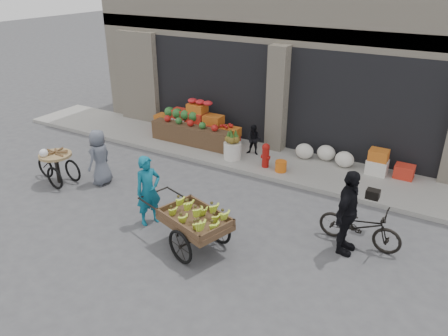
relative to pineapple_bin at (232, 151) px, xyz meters
The scene contains 15 objects.
ground 3.70m from the pineapple_bin, 78.23° to the right, with size 80.00×80.00×0.00m, color #424244.
sidewalk 0.95m from the pineapple_bin, 33.69° to the left, with size 18.00×2.20×0.12m, color gray.
building 5.41m from the pineapple_bin, 80.40° to the left, with size 14.00×6.45×7.00m.
fruit_display 1.92m from the pineapple_bin, 155.76° to the left, with size 3.10×1.12×1.24m.
pineapple_bin is the anchor object (origin of this frame).
fire_hydrant 1.11m from the pineapple_bin, ahead, with size 0.22×0.22×0.71m.
orange_bucket 1.61m from the pineapple_bin, ahead, with size 0.32×0.32×0.30m, color orange.
right_bay_goods 3.54m from the pineapple_bin, 18.10° to the left, with size 3.35×0.60×0.70m.
seated_person 0.75m from the pineapple_bin, 56.31° to the left, with size 0.45×0.35×0.93m, color black.
banana_cart 4.47m from the pineapple_bin, 70.86° to the right, with size 2.58×1.61×1.01m.
vendor_woman 3.91m from the pineapple_bin, 89.27° to the right, with size 0.59×0.39×1.62m, color #10627D.
tricycle_cart 4.89m from the pineapple_bin, 133.58° to the right, with size 1.44×0.90×0.95m.
vendor_grey 3.80m from the pineapple_bin, 128.14° to the right, with size 0.74×0.48×1.51m, color slate.
bicycle 4.95m from the pineapple_bin, 28.51° to the right, with size 0.60×1.72×0.90m, color black.
cyclist 5.01m from the pineapple_bin, 33.65° to the right, with size 1.06×0.44×1.80m, color black.
Camera 1 is at (5.06, -6.79, 5.30)m, focal length 35.00 mm.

